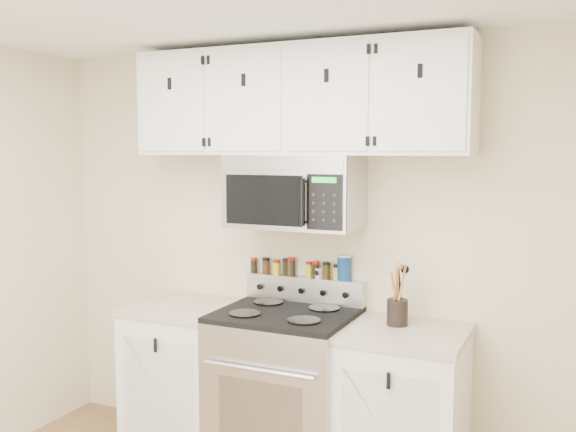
% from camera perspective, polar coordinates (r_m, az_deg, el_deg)
% --- Properties ---
extents(back_wall, '(3.50, 0.01, 2.50)m').
position_cam_1_polar(back_wall, '(3.92, 1.71, -3.19)').
color(back_wall, beige).
rests_on(back_wall, floor).
extents(range, '(0.76, 0.65, 1.10)m').
position_cam_1_polar(range, '(3.84, -0.23, -15.21)').
color(range, '#B7B7BA').
rests_on(range, floor).
extents(base_cabinet_left, '(0.64, 0.62, 0.92)m').
position_cam_1_polar(base_cabinet_left, '(4.18, -8.97, -13.85)').
color(base_cabinet_left, white).
rests_on(base_cabinet_left, floor).
extents(base_cabinet_right, '(0.64, 0.62, 0.92)m').
position_cam_1_polar(base_cabinet_right, '(3.65, 10.25, -16.85)').
color(base_cabinet_right, white).
rests_on(base_cabinet_right, floor).
extents(microwave, '(0.76, 0.44, 0.42)m').
position_cam_1_polar(microwave, '(3.70, 0.60, 2.19)').
color(microwave, '#9E9EA3').
rests_on(microwave, back_wall).
extents(upper_cabinets, '(2.00, 0.35, 0.62)m').
position_cam_1_polar(upper_cabinets, '(3.73, 0.76, 10.22)').
color(upper_cabinets, white).
rests_on(upper_cabinets, back_wall).
extents(utensil_crock, '(0.11, 0.11, 0.33)m').
position_cam_1_polar(utensil_crock, '(3.56, 9.70, -8.25)').
color(utensil_crock, black).
rests_on(utensil_crock, base_cabinet_right).
extents(kitchen_timer, '(0.07, 0.06, 0.06)m').
position_cam_1_polar(kitchen_timer, '(3.88, 2.73, -5.09)').
color(kitchen_timer, silver).
rests_on(kitchen_timer, range).
extents(salt_canister, '(0.08, 0.08, 0.15)m').
position_cam_1_polar(salt_canister, '(3.81, 5.02, -4.61)').
color(salt_canister, navy).
rests_on(salt_canister, range).
extents(spice_jar_0, '(0.04, 0.04, 0.09)m').
position_cam_1_polar(spice_jar_0, '(4.05, -3.06, -4.37)').
color(spice_jar_0, black).
rests_on(spice_jar_0, range).
extents(spice_jar_1, '(0.05, 0.05, 0.10)m').
position_cam_1_polar(spice_jar_1, '(4.01, -1.98, -4.42)').
color(spice_jar_1, '#41220F').
rests_on(spice_jar_1, range).
extents(spice_jar_2, '(0.04, 0.04, 0.09)m').
position_cam_1_polar(spice_jar_2, '(3.98, -1.04, -4.56)').
color(spice_jar_2, yellow).
rests_on(spice_jar_2, range).
extents(spice_jar_3, '(0.04, 0.04, 0.10)m').
position_cam_1_polar(spice_jar_3, '(3.96, -0.18, -4.53)').
color(spice_jar_3, black).
rests_on(spice_jar_3, range).
extents(spice_jar_4, '(0.04, 0.04, 0.11)m').
position_cam_1_polar(spice_jar_4, '(3.94, 0.22, -4.53)').
color(spice_jar_4, '#38280D').
rests_on(spice_jar_4, range).
extents(spice_jar_5, '(0.04, 0.04, 0.11)m').
position_cam_1_polar(spice_jar_5, '(3.94, 0.36, -4.51)').
color(spice_jar_5, black).
rests_on(spice_jar_5, range).
extents(spice_jar_6, '(0.04, 0.04, 0.10)m').
position_cam_1_polar(spice_jar_6, '(3.90, 1.87, -4.76)').
color(spice_jar_6, gold).
rests_on(spice_jar_6, range).
extents(spice_jar_7, '(0.04, 0.04, 0.10)m').
position_cam_1_polar(spice_jar_7, '(3.88, 2.50, -4.76)').
color(spice_jar_7, black).
rests_on(spice_jar_7, range).
extents(spice_jar_8, '(0.05, 0.05, 0.10)m').
position_cam_1_polar(spice_jar_8, '(3.85, 3.41, -4.85)').
color(spice_jar_8, '#38280D').
rests_on(spice_jar_8, range).
extents(spice_jar_9, '(0.04, 0.04, 0.09)m').
position_cam_1_polar(spice_jar_9, '(3.83, 4.36, -4.99)').
color(spice_jar_9, gold).
rests_on(spice_jar_9, range).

